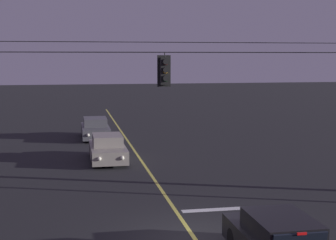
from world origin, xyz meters
name	(u,v)px	position (x,y,z in m)	size (l,w,h in m)	color
ground_plane	(194,238)	(0.00, 0.00, 0.00)	(180.00, 180.00, 0.00)	black
lane_centre_stripe	(149,171)	(0.00, 9.27, 0.00)	(0.14, 60.00, 0.01)	#D1C64C
stop_bar_paint	(228,209)	(1.90, 2.67, 0.00)	(3.40, 0.36, 0.01)	silver
signal_span_assembly	(173,107)	(0.00, 3.27, 3.67)	(21.63, 0.32, 7.03)	#38281C
traffic_light_left_inner	(165,71)	(-0.31, 3.25, 4.97)	(0.48, 0.41, 1.22)	black
car_oncoming_lead	(108,149)	(-1.75, 12.14, 0.65)	(1.80, 4.42, 1.39)	gray
car_oncoming_trailing	(95,129)	(-2.03, 19.92, 0.65)	(1.80, 4.42, 1.39)	#4C4C51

